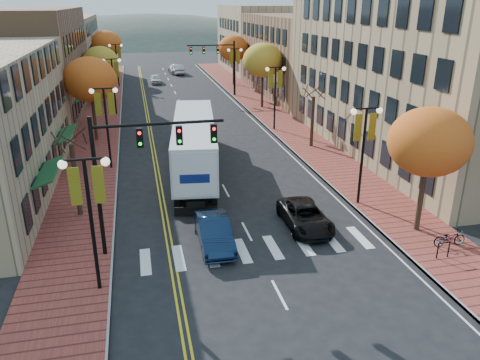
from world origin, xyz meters
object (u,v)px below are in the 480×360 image
semi_truck (194,139)px  navy_sedan (214,232)px  bicycle (450,238)px  black_suv (305,216)px

semi_truck → navy_sedan: semi_truck is taller
semi_truck → navy_sedan: bearing=-85.4°
semi_truck → bicycle: bearing=-45.0°
navy_sedan → black_suv: bearing=10.7°
semi_truck → black_suv: (4.69, -10.41, -1.78)m
navy_sedan → black_suv: (5.22, 0.91, -0.09)m
semi_truck → black_suv: size_ratio=3.59×
navy_sedan → bicycle: 11.88m
semi_truck → black_suv: 11.55m
semi_truck → black_suv: bearing=-58.4°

